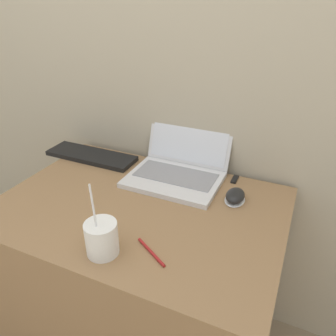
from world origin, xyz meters
name	(u,v)px	position (x,y,z in m)	size (l,w,h in m)	color
wall_back	(183,48)	(0.00, 0.74, 1.25)	(7.00, 0.04, 2.50)	#BCB299
desk	(143,283)	(0.00, 0.35, 0.39)	(1.00, 0.70, 0.77)	#936D47
laptop	(180,163)	(0.05, 0.61, 0.83)	(0.36, 0.34, 0.25)	silver
drink_cup	(102,238)	(0.02, 0.10, 0.83)	(0.09, 0.09, 0.23)	white
computer_mouse	(235,196)	(0.30, 0.52, 0.79)	(0.07, 0.10, 0.04)	white
external_keyboard	(91,156)	(-0.38, 0.59, 0.78)	(0.41, 0.13, 0.02)	black
usb_stick	(235,179)	(0.26, 0.66, 0.78)	(0.02, 0.06, 0.01)	black
pen	(151,252)	(0.15, 0.15, 0.78)	(0.12, 0.08, 0.01)	#A51E1E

